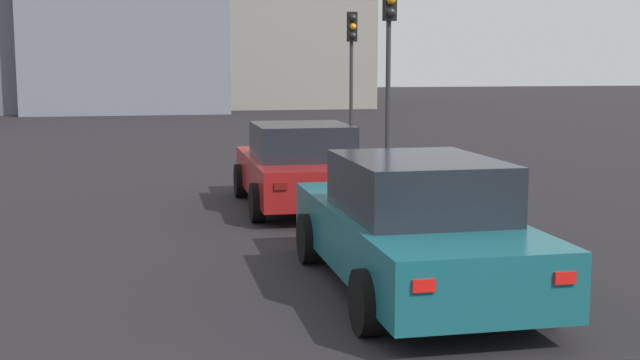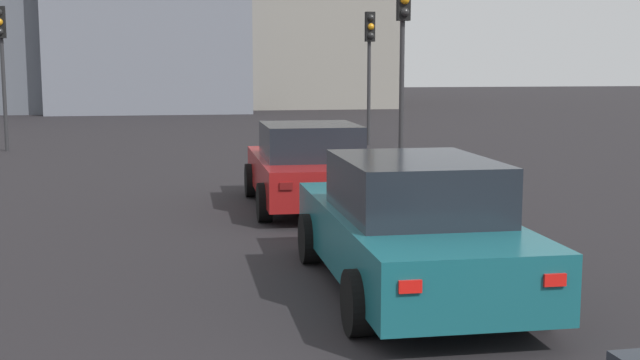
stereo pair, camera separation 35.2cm
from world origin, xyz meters
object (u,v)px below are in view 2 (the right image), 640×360
(car_red_left_lead, at_px, (309,167))
(car_teal_left_second, at_px, (410,227))
(traffic_light_near_left, at_px, (1,48))
(traffic_light_far_left, at_px, (370,50))
(traffic_light_near_right, at_px, (403,36))

(car_red_left_lead, relative_size, car_teal_left_second, 0.89)
(traffic_light_near_left, distance_m, traffic_light_far_left, 10.80)
(traffic_light_near_left, distance_m, traffic_light_near_right, 12.19)
(traffic_light_near_right, bearing_deg, traffic_light_near_left, -126.23)
(car_red_left_lead, relative_size, traffic_light_near_right, 0.96)
(car_teal_left_second, bearing_deg, traffic_light_far_left, -11.39)
(car_teal_left_second, relative_size, traffic_light_near_left, 1.14)
(traffic_light_near_left, bearing_deg, car_red_left_lead, 33.74)
(traffic_light_near_left, relative_size, traffic_light_near_right, 0.95)
(car_red_left_lead, xyz_separation_m, traffic_light_near_right, (3.79, -2.73, 2.42))
(car_teal_left_second, bearing_deg, traffic_light_near_left, 24.39)
(car_red_left_lead, xyz_separation_m, traffic_light_near_left, (10.86, 7.20, 2.26))
(traffic_light_near_right, height_order, traffic_light_far_left, traffic_light_near_right)
(traffic_light_near_left, xyz_separation_m, traffic_light_far_left, (-0.08, -10.80, -0.04))
(car_teal_left_second, distance_m, traffic_light_near_right, 10.06)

